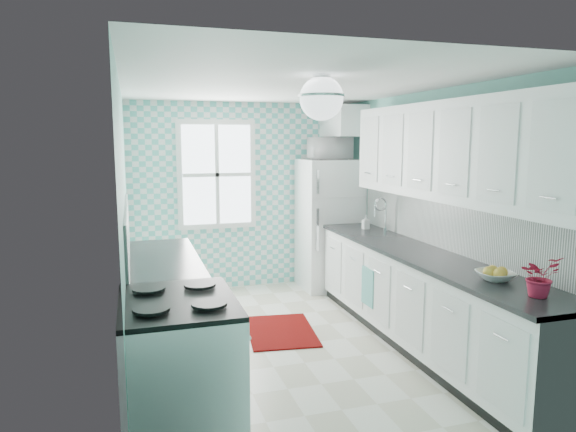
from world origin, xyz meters
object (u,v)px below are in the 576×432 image
object	(u,v)px
stove	(180,380)
microwave	(330,148)
sink	(371,233)
ceiling_light	(322,98)
fruit_bowl	(495,276)
fridge	(329,224)
potted_plant	(540,276)

from	to	relation	value
stove	microwave	xyz separation A→B (m)	(2.31, 3.38, 1.35)
sink	ceiling_light	bearing A→B (deg)	-127.92
stove	fruit_bowl	world-z (taller)	stove
fridge	potted_plant	size ratio (longest dim) A/B	6.13
ceiling_light	fridge	bearing A→B (deg)	66.91
stove	fruit_bowl	xyz separation A→B (m)	(2.40, 0.15, 0.43)
potted_plant	stove	bearing A→B (deg)	173.24
sink	fruit_bowl	world-z (taller)	sink
fridge	microwave	xyz separation A→B (m)	(0.00, 0.00, 1.02)
ceiling_light	sink	world-z (taller)	ceiling_light
ceiling_light	fridge	world-z (taller)	ceiling_light
sink	microwave	bearing A→B (deg)	95.48
fridge	ceiling_light	bearing A→B (deg)	-114.47
ceiling_light	potted_plant	bearing A→B (deg)	-41.39
fruit_bowl	potted_plant	distance (m)	0.45
fruit_bowl	sink	bearing A→B (deg)	89.90
fridge	fruit_bowl	bearing A→B (deg)	-89.78
sink	fridge	bearing A→B (deg)	95.50
sink	fruit_bowl	distance (m)	2.13
fruit_bowl	ceiling_light	bearing A→B (deg)	152.71
sink	stove	bearing A→B (deg)	-135.85
sink	potted_plant	bearing A→B (deg)	-89.53
ceiling_light	sink	bearing A→B (deg)	51.52
fridge	potted_plant	xyz separation A→B (m)	(0.09, -3.66, 0.21)
ceiling_light	fruit_bowl	bearing A→B (deg)	-27.29
fridge	microwave	distance (m)	1.02
potted_plant	ceiling_light	bearing A→B (deg)	138.61
fridge	fruit_bowl	xyz separation A→B (m)	(0.09, -3.22, 0.10)
potted_plant	microwave	distance (m)	3.75
stove	sink	world-z (taller)	sink
ceiling_light	stove	distance (m)	2.28
ceiling_light	microwave	size ratio (longest dim) A/B	0.66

